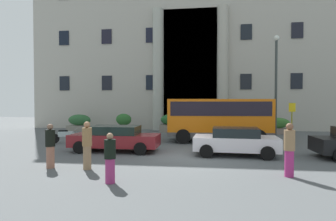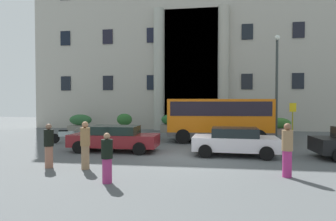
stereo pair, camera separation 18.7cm
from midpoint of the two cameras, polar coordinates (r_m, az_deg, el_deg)
ground_plane at (r=13.23m, az=3.77°, el=-9.66°), size 80.00×64.00×0.12m
office_building_facade at (r=31.33m, az=6.11°, el=15.44°), size 32.43×9.74×20.06m
orange_minibus at (r=18.48m, az=9.93°, el=-1.15°), size 6.66×3.06×2.75m
bus_stop_sign at (r=20.97m, az=23.62°, el=-1.18°), size 0.44×0.08×2.50m
hedge_planter_east at (r=24.24m, az=21.05°, el=-2.97°), size 2.10×0.72×1.31m
hedge_planter_west at (r=23.70m, az=11.84°, el=-2.57°), size 1.93×0.76×1.68m
hedge_planter_entrance_left at (r=23.94m, az=0.21°, el=-2.67°), size 1.70×0.85×1.53m
hedge_planter_entrance_right at (r=24.70m, az=-9.20°, el=-2.51°), size 1.41×0.77×1.57m
hedge_planter_far_west at (r=26.31m, az=-17.72°, el=-2.42°), size 2.18×0.82×1.47m
parked_coupe_end at (r=14.87m, az=-11.05°, el=-5.50°), size 4.53×1.95×1.32m
parked_compact_extra at (r=13.85m, az=13.15°, el=-6.03°), size 4.01×2.20×1.33m
scooter_by_planter at (r=18.60m, az=-20.38°, el=-4.87°), size 1.99×0.72×0.89m
motorcycle_far_end at (r=17.18m, az=-9.52°, el=-5.33°), size 1.95×0.60×0.89m
motorcycle_near_kerb at (r=16.37m, az=11.93°, el=-5.68°), size 1.94×0.70×0.89m
pedestrian_child_trailing at (r=9.09m, az=-12.27°, el=-9.42°), size 0.36×0.36×1.58m
pedestrian_woman_with_bag at (r=11.12m, az=-16.57°, el=-6.75°), size 0.36×0.36×1.81m
pedestrian_woman_dark_dress at (r=10.42m, az=22.94°, el=-7.30°), size 0.36×0.36×1.83m
pedestrian_man_crossing at (r=11.84m, az=-23.20°, el=-6.60°), size 0.36×0.36×1.71m
lamppost_plaza_centre at (r=21.99m, az=20.85°, el=6.20°), size 0.40×0.40×7.41m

